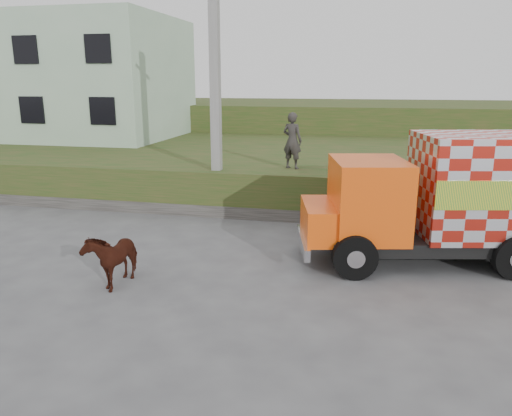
% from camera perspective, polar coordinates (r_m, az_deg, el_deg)
% --- Properties ---
extents(ground, '(120.00, 120.00, 0.00)m').
position_cam_1_polar(ground, '(12.65, -6.04, -6.13)').
color(ground, '#474749').
rests_on(ground, ground).
extents(embankment, '(40.00, 12.00, 1.50)m').
position_cam_1_polar(embankment, '(21.86, 2.19, 4.77)').
color(embankment, '#244717').
rests_on(embankment, ground).
extents(embankment_far, '(40.00, 12.00, 3.00)m').
position_cam_1_polar(embankment_far, '(33.56, 5.93, 9.39)').
color(embankment_far, '#244717').
rests_on(embankment_far, ground).
extents(retaining_strip, '(16.00, 0.50, 0.40)m').
position_cam_1_polar(retaining_strip, '(17.01, -8.01, -0.08)').
color(retaining_strip, '#595651').
rests_on(retaining_strip, ground).
extents(building, '(10.00, 8.00, 6.00)m').
position_cam_1_polar(building, '(28.39, -19.63, 13.80)').
color(building, '#A5BFA3').
rests_on(building, embankment).
extents(utility_pole, '(1.20, 0.30, 8.00)m').
position_cam_1_polar(utility_pole, '(16.53, -4.66, 13.19)').
color(utility_pole, gray).
rests_on(utility_pole, ground).
extents(cargo_truck, '(7.46, 3.74, 3.19)m').
position_cam_1_polar(cargo_truck, '(13.15, 23.00, 1.05)').
color(cargo_truck, black).
rests_on(cargo_truck, ground).
extents(cow, '(0.76, 1.52, 1.26)m').
position_cam_1_polar(cow, '(11.55, -16.06, -5.36)').
color(cow, '#381A0E').
rests_on(cow, ground).
extents(pedestrian, '(0.80, 0.66, 1.89)m').
position_cam_1_polar(pedestrian, '(16.92, 4.17, 7.69)').
color(pedestrian, '#2B2926').
rests_on(pedestrian, embankment).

